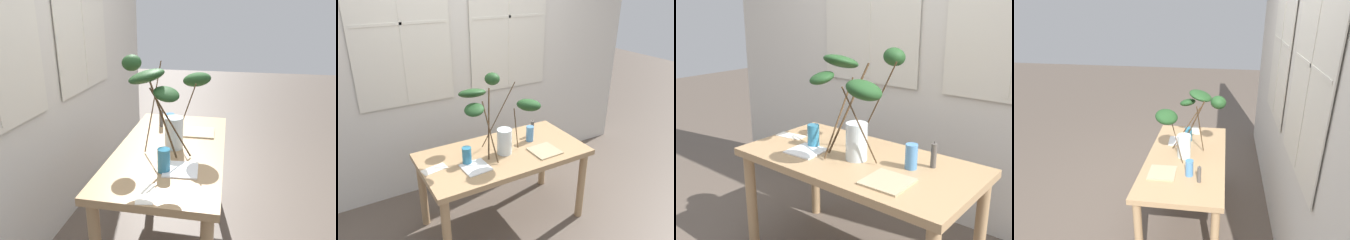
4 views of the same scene
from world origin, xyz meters
The scene contains 10 objects.
ground centered at (0.00, 0.00, 0.00)m, with size 14.00×14.00×0.00m, color brown.
back_wall_with_windows centered at (0.00, 0.91, 1.51)m, with size 4.29×0.14×3.00m.
dining_table centered at (0.00, 0.00, 0.62)m, with size 1.42×0.73×0.72m.
vase_with_branches centered at (-0.04, 0.02, 1.10)m, with size 0.66×0.65×0.64m.
drinking_glass_blue_left centered at (-0.34, -0.02, 0.79)m, with size 0.08×0.08×0.14m, color teal.
drinking_glass_blue_right centered at (0.31, 0.06, 0.79)m, with size 0.07×0.07×0.14m, color #4C84BC.
plate_square_left centered at (-0.31, -0.12, 0.72)m, with size 0.20×0.20×0.01m, color white.
plate_square_right centered at (0.31, -0.17, 0.73)m, with size 0.23×0.23×0.01m, color tan.
napkin_folded centered at (-0.60, 0.02, 0.72)m, with size 0.20×0.09×0.00m, color silver.
pillar_candle centered at (0.40, 0.16, 0.79)m, with size 0.03×0.03×0.15m.
Camera 1 is at (-1.95, -0.36, 1.61)m, focal length 33.39 mm.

